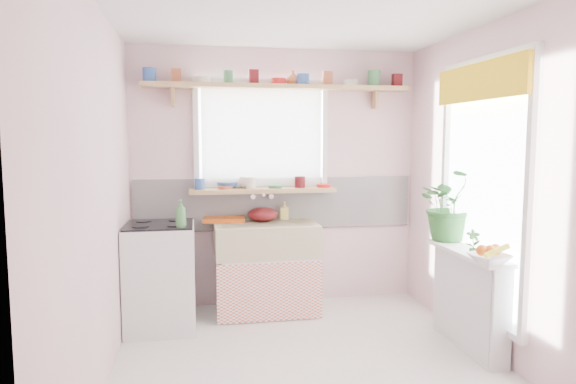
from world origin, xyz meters
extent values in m
plane|color=white|center=(0.00, 0.00, 0.00)|extent=(3.20, 3.20, 0.00)
plane|color=white|center=(0.00, 0.00, 2.50)|extent=(3.20, 3.20, 0.00)
plane|color=#F8D0D2|center=(0.00, 1.60, 1.25)|extent=(2.80, 0.00, 2.80)
plane|color=#F8D0D2|center=(0.00, -1.60, 1.25)|extent=(2.80, 0.00, 2.80)
plane|color=#F8D0D2|center=(-1.40, 0.00, 1.25)|extent=(0.00, 3.20, 3.20)
plane|color=#F8D0D2|center=(1.40, 0.00, 1.25)|extent=(0.00, 3.20, 3.20)
cube|color=white|center=(0.00, 1.59, 1.00)|extent=(2.74, 0.03, 0.50)
cube|color=pink|center=(0.00, 1.58, 0.80)|extent=(2.74, 0.02, 0.12)
cube|color=white|center=(-0.15, 1.60, 1.65)|extent=(1.20, 0.01, 1.00)
cube|color=white|center=(-0.15, 1.53, 1.65)|extent=(1.15, 0.02, 0.95)
cube|color=white|center=(1.40, 0.20, 1.25)|extent=(0.01, 1.10, 1.90)
cube|color=yellow|center=(1.31, 0.20, 2.06)|extent=(0.03, 1.20, 0.28)
cube|color=white|center=(-0.15, 1.30, 0.28)|extent=(0.85, 0.55, 0.55)
cube|color=#ED6145|center=(-0.15, 1.02, 0.28)|extent=(0.95, 0.02, 0.53)
cube|color=beige|center=(-0.15, 1.30, 0.70)|extent=(0.95, 0.55, 0.30)
cylinder|color=silver|center=(-0.15, 1.55, 1.10)|extent=(0.03, 0.22, 0.03)
cube|color=white|center=(-1.10, 1.05, 0.45)|extent=(0.58, 0.58, 0.90)
cube|color=black|center=(-1.10, 1.05, 0.91)|extent=(0.56, 0.56, 0.02)
cylinder|color=black|center=(-1.24, 0.91, 0.92)|extent=(0.14, 0.14, 0.01)
cylinder|color=black|center=(-0.96, 0.91, 0.92)|extent=(0.14, 0.14, 0.01)
cylinder|color=black|center=(-1.24, 1.19, 0.92)|extent=(0.14, 0.14, 0.01)
cylinder|color=black|center=(-0.96, 1.19, 0.92)|extent=(0.14, 0.14, 0.01)
cube|color=white|center=(1.30, 0.20, 0.38)|extent=(0.15, 0.90, 0.75)
cube|color=white|center=(1.27, 0.20, 0.76)|extent=(0.22, 0.95, 0.03)
cube|color=tan|center=(-0.15, 1.48, 1.14)|extent=(1.40, 0.22, 0.04)
cube|color=tan|center=(0.00, 1.47, 2.12)|extent=(2.52, 0.24, 0.04)
cylinder|color=#3359A5|center=(-1.18, 1.47, 2.20)|extent=(0.11, 0.11, 0.12)
cylinder|color=#A55133|center=(-0.94, 1.47, 2.20)|extent=(0.11, 0.11, 0.12)
cylinder|color=silver|center=(-0.71, 1.47, 2.17)|extent=(0.11, 0.11, 0.06)
cylinder|color=#3F7F4C|center=(-0.47, 1.47, 2.20)|extent=(0.11, 0.11, 0.12)
cylinder|color=#590F14|center=(-0.24, 1.47, 2.20)|extent=(0.11, 0.11, 0.12)
cylinder|color=red|center=(0.00, 1.47, 2.17)|extent=(0.11, 0.11, 0.06)
cylinder|color=#3359A5|center=(0.24, 1.47, 2.20)|extent=(0.11, 0.11, 0.12)
cylinder|color=#A55133|center=(0.47, 1.47, 2.20)|extent=(0.11, 0.11, 0.12)
cylinder|color=silver|center=(0.71, 1.47, 2.17)|extent=(0.11, 0.11, 0.06)
cylinder|color=#3F7F4C|center=(0.94, 1.47, 2.20)|extent=(0.11, 0.11, 0.12)
cylinder|color=#590F14|center=(1.18, 1.47, 2.20)|extent=(0.11, 0.11, 0.12)
cylinder|color=#3359A5|center=(-0.77, 1.48, 1.22)|extent=(0.11, 0.11, 0.12)
cylinder|color=#A55133|center=(-0.52, 1.48, 1.22)|extent=(0.11, 0.11, 0.12)
cylinder|color=silver|center=(-0.27, 1.48, 1.19)|extent=(0.11, 0.11, 0.06)
cylinder|color=#3F7F4C|center=(-0.03, 1.48, 1.22)|extent=(0.11, 0.11, 0.12)
cylinder|color=#590F14|center=(0.22, 1.48, 1.22)|extent=(0.11, 0.11, 0.12)
cylinder|color=red|center=(0.47, 1.48, 1.19)|extent=(0.11, 0.11, 0.06)
cube|color=#CA5011|center=(-0.53, 1.50, 0.87)|extent=(0.41, 0.32, 0.04)
ellipsoid|color=#530E12|center=(-0.16, 1.43, 0.92)|extent=(0.35, 0.35, 0.13)
imported|color=#286127|center=(1.33, 0.60, 1.08)|extent=(0.62, 0.56, 0.61)
imported|color=white|center=(1.21, -0.20, 0.81)|extent=(0.31, 0.31, 0.07)
imported|color=#306D2B|center=(1.21, 0.02, 0.87)|extent=(0.12, 0.09, 0.20)
imported|color=#D4C55E|center=(0.06, 1.50, 0.94)|extent=(0.09, 0.09, 0.17)
imported|color=beige|center=(-0.31, 1.54, 1.21)|extent=(0.18, 0.18, 0.11)
imported|color=#2D5593|center=(-0.49, 1.54, 1.19)|extent=(0.26, 0.26, 0.06)
imported|color=#B86338|center=(0.15, 1.53, 2.21)|extent=(0.18, 0.18, 0.14)
imported|color=#428445|center=(-0.91, 0.83, 1.03)|extent=(0.11, 0.11, 0.23)
sphere|color=orange|center=(1.21, -0.20, 0.86)|extent=(0.08, 0.08, 0.08)
sphere|color=orange|center=(1.27, -0.17, 0.86)|extent=(0.08, 0.08, 0.08)
sphere|color=orange|center=(1.16, -0.18, 0.86)|extent=(0.08, 0.08, 0.08)
cylinder|color=yellow|center=(1.23, -0.25, 0.87)|extent=(0.18, 0.04, 0.10)
camera|label=1|loc=(-0.79, -3.38, 1.64)|focal=32.00mm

